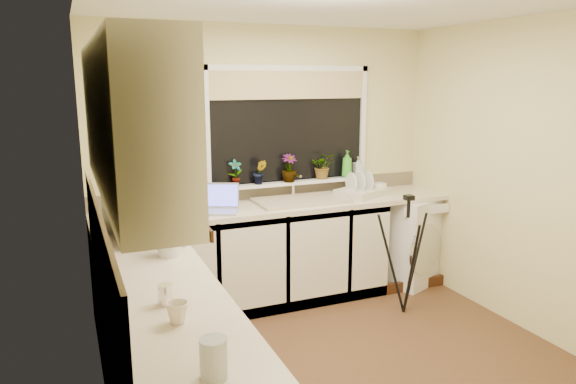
{
  "coord_description": "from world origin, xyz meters",
  "views": [
    {
      "loc": [
        -1.71,
        -3.05,
        1.98
      ],
      "look_at": [
        -0.2,
        0.55,
        1.15
      ],
      "focal_mm": 33.33,
      "sensor_mm": 36.0,
      "label": 1
    }
  ],
  "objects": [
    {
      "name": "floor",
      "position": [
        0.0,
        0.0,
        0.0
      ],
      "size": [
        3.2,
        3.2,
        0.0
      ],
      "primitive_type": "plane",
      "color": "brown",
      "rests_on": "ground"
    },
    {
      "name": "ceiling",
      "position": [
        0.0,
        0.0,
        2.45
      ],
      "size": [
        3.2,
        3.2,
        0.0
      ],
      "primitive_type": "plane",
      "rotation": [
        3.14,
        0.0,
        0.0
      ],
      "color": "white",
      "rests_on": "ground"
    },
    {
      "name": "wall_back",
      "position": [
        0.0,
        1.5,
        1.23
      ],
      "size": [
        3.2,
        0.0,
        3.2
      ],
      "primitive_type": "plane",
      "rotation": [
        1.57,
        0.0,
        0.0
      ],
      "color": "beige",
      "rests_on": "ground"
    },
    {
      "name": "wall_front",
      "position": [
        0.0,
        -1.5,
        1.23
      ],
      "size": [
        3.2,
        0.0,
        3.2
      ],
      "primitive_type": "plane",
      "rotation": [
        -1.57,
        0.0,
        0.0
      ],
      "color": "beige",
      "rests_on": "ground"
    },
    {
      "name": "wall_left",
      "position": [
        -1.6,
        0.0,
        1.23
      ],
      "size": [
        0.0,
        3.0,
        3.0
      ],
      "primitive_type": "plane",
      "rotation": [
        1.57,
        0.0,
        1.57
      ],
      "color": "beige",
      "rests_on": "ground"
    },
    {
      "name": "wall_right",
      "position": [
        1.6,
        0.0,
        1.23
      ],
      "size": [
        0.0,
        3.0,
        3.0
      ],
      "primitive_type": "plane",
      "rotation": [
        1.57,
        0.0,
        -1.57
      ],
      "color": "beige",
      "rests_on": "ground"
    },
    {
      "name": "base_cabinet_back",
      "position": [
        -0.33,
        1.2,
        0.43
      ],
      "size": [
        2.55,
        0.6,
        0.86
      ],
      "primitive_type": "cube",
      "color": "silver",
      "rests_on": "floor"
    },
    {
      "name": "base_cabinet_left",
      "position": [
        -1.3,
        -0.3,
        0.43
      ],
      "size": [
        0.54,
        2.4,
        0.86
      ],
      "primitive_type": "cube",
      "color": "silver",
      "rests_on": "floor"
    },
    {
      "name": "worktop_back",
      "position": [
        0.0,
        1.2,
        0.88
      ],
      "size": [
        3.2,
        0.6,
        0.04
      ],
      "primitive_type": "cube",
      "color": "beige",
      "rests_on": "base_cabinet_back"
    },
    {
      "name": "worktop_left",
      "position": [
        -1.3,
        -0.3,
        0.88
      ],
      "size": [
        0.6,
        2.4,
        0.04
      ],
      "primitive_type": "cube",
      "color": "beige",
      "rests_on": "base_cabinet_left"
    },
    {
      "name": "upper_cabinet",
      "position": [
        -1.44,
        -0.45,
        1.8
      ],
      "size": [
        0.28,
        1.9,
        0.7
      ],
      "primitive_type": "cube",
      "color": "silver",
      "rests_on": "wall_left"
    },
    {
      "name": "splashback_left",
      "position": [
        -1.59,
        -0.3,
        1.12
      ],
      "size": [
        0.02,
        2.4,
        0.45
      ],
      "primitive_type": "cube",
      "color": "beige",
      "rests_on": "wall_left"
    },
    {
      "name": "splashback_back",
      "position": [
        0.0,
        1.49,
        0.97
      ],
      "size": [
        3.2,
        0.02,
        0.14
      ],
      "primitive_type": "cube",
      "color": "beige",
      "rests_on": "wall_back"
    },
    {
      "name": "window_glass",
      "position": [
        0.2,
        1.49,
        1.55
      ],
      "size": [
        1.5,
        0.02,
        1.0
      ],
      "primitive_type": "cube",
      "color": "black",
      "rests_on": "wall_back"
    },
    {
      "name": "window_blind",
      "position": [
        0.2,
        1.46,
        1.92
      ],
      "size": [
        1.5,
        0.02,
        0.25
      ],
      "primitive_type": "cube",
      "color": "tan",
      "rests_on": "wall_back"
    },
    {
      "name": "windowsill",
      "position": [
        0.2,
        1.43,
        1.04
      ],
      "size": [
        1.6,
        0.14,
        0.03
      ],
      "primitive_type": "cube",
      "color": "white",
      "rests_on": "wall_back"
    },
    {
      "name": "sink",
      "position": [
        0.2,
        1.2,
        0.91
      ],
      "size": [
        0.82,
        0.46,
        0.03
      ],
      "primitive_type": "cube",
      "color": "tan",
      "rests_on": "worktop_back"
    },
    {
      "name": "faucet",
      "position": [
        0.2,
        1.38,
        1.02
      ],
      "size": [
        0.03,
        0.03,
        0.24
      ],
      "primitive_type": "cylinder",
      "color": "silver",
      "rests_on": "worktop_back"
    },
    {
      "name": "washing_machine",
      "position": [
        1.34,
        1.18,
        0.43
      ],
      "size": [
        0.78,
        0.77,
        0.86
      ],
      "primitive_type": "cube",
      "rotation": [
        0.0,
        0.0,
        0.39
      ],
      "color": "white",
      "rests_on": "floor"
    },
    {
      "name": "laptop",
      "position": [
        -0.57,
        1.14,
        0.96
      ],
      "size": [
        0.38,
        0.36,
        0.23
      ],
      "rotation": [
        0.0,
        0.0,
        -0.43
      ],
      "color": "#9C9CA4",
      "rests_on": "worktop_back"
    },
    {
      "name": "kettle",
      "position": [
        -1.16,
        0.16,
        1.0
      ],
      "size": [
        0.15,
        0.15,
        0.19
      ],
      "primitive_type": "cylinder",
      "color": "silver",
      "rests_on": "worktop_left"
    },
    {
      "name": "dish_rack",
      "position": [
        0.83,
        1.21,
        0.93
      ],
      "size": [
        0.54,
        0.49,
        0.07
      ],
      "primitive_type": "cube",
      "rotation": [
        0.0,
        0.0,
        0.42
      ],
      "color": "beige",
      "rests_on": "worktop_back"
    },
    {
      "name": "tripod",
      "position": [
        0.88,
        0.53,
        0.52
      ],
      "size": [
        0.62,
        0.62,
        1.04
      ],
      "primitive_type": null,
      "rotation": [
        0.0,
        0.0,
        0.28
      ],
      "color": "black",
      "rests_on": "floor"
    },
    {
      "name": "glass_jug",
      "position": [
        -1.27,
        -1.3,
        0.98
      ],
      "size": [
        0.11,
        0.11,
        0.15
      ],
      "primitive_type": "cylinder",
      "color": "silver",
      "rests_on": "worktop_left"
    },
    {
      "name": "steel_jar",
      "position": [
        -1.32,
        -0.57,
        0.95
      ],
      "size": [
        0.07,
        0.07,
        0.1
      ],
      "primitive_type": "cylinder",
      "color": "silver",
      "rests_on": "worktop_left"
    },
    {
      "name": "microwave",
      "position": [
        -1.25,
        0.67,
        1.07
      ],
      "size": [
        0.5,
        0.66,
        0.33
      ],
      "primitive_type": "imported",
      "rotation": [
        0.0,
        0.0,
        1.74
      ],
      "color": "white",
      "rests_on": "worktop_left"
    },
    {
      "name": "plant_a",
      "position": [
        -0.34,
        1.42,
        1.17
      ],
      "size": [
        0.13,
        0.09,
        0.23
      ],
      "primitive_type": "imported",
      "rotation": [
        0.0,
        0.0,
        0.09
      ],
      "color": "#999999",
      "rests_on": "windowsill"
    },
    {
      "name": "plant_b",
      "position": [
        -0.12,
        1.4,
        1.16
      ],
      "size": [
        0.14,
        0.13,
        0.22
      ],
      "primitive_type": "imported",
      "rotation": [
        0.0,
        0.0,
        -0.28
      ],
      "color": "#999999",
      "rests_on": "windowsill"
    },
    {
      "name": "plant_c",
      "position": [
        0.17,
        1.4,
        1.18
      ],
      "size": [
        0.15,
        0.15,
        0.26
      ],
      "primitive_type": "imported",
      "rotation": [
        0.0,
        0.0,
        0.05
      ],
      "color": "#999999",
      "rests_on": "windowsill"
    },
    {
      "name": "plant_d",
      "position": [
        0.53,
        1.42,
        1.17
      ],
      "size": [
        0.27,
        0.25,
        0.24
      ],
      "primitive_type": "imported",
      "rotation": [
        0.0,
        0.0,
        -0.33
      ],
      "color": "#999999",
      "rests_on": "windowsill"
    },
    {
      "name": "soap_bottle_green",
      "position": [
        0.77,
        1.39,
        1.18
      ],
      "size": [
        0.12,
        0.12,
        0.26
      ],
      "primitive_type": "imported",
      "rotation": [
        0.0,
        0.0,
        -0.19
      ],
      "color": "green",
      "rests_on": "windowsill"
    },
    {
      "name": "soap_bottle_clear",
      "position": [
        0.91,
        1.42,
        1.14
      ],
      "size": [
        0.09,
        0.09,
        0.19
      ],
      "primitive_type": "imported",
      "rotation": [
        0.0,
        0.0,
        -0.09
      ],
      "color": "#999999",
      "rests_on": "windowsill"
    },
    {
      "name": "cup_back",
      "position": [
        1.02,
        1.2,
        0.95
      ],
      "size": [
        0.17,
        0.17,
        0.11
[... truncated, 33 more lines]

